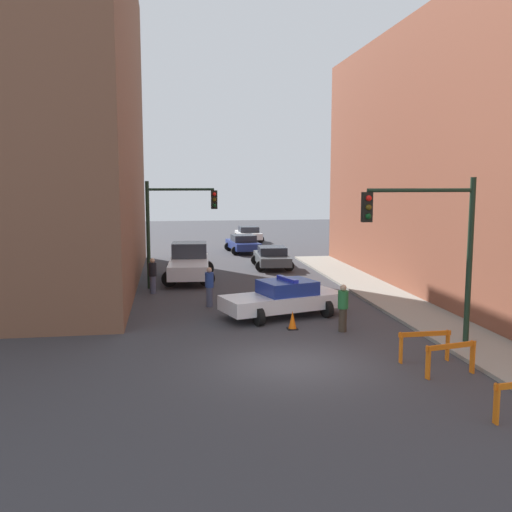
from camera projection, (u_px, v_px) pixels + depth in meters
The scene contains 15 objects.
ground_plane at pixel (292, 364), 16.33m from camera, with size 120.00×120.00×0.00m, color #38383D.
sidewalk_right at pixel (492, 352), 17.25m from camera, with size 2.40×44.00×0.12m.
traffic_light_near at pixel (436, 236), 17.56m from camera, with size 3.64×0.35×5.20m.
traffic_light_far at pixel (171, 219), 27.49m from camera, with size 3.44×0.35×5.20m.
police_car at pixel (284, 298), 21.94m from camera, with size 5.04×3.19×1.52m.
white_truck at pixel (189, 263), 30.12m from camera, with size 2.86×5.51×1.90m.
parked_car_near at pixel (272, 257), 34.25m from camera, with size 2.42×4.39×1.31m.
parked_car_mid at pixel (243, 243), 41.67m from camera, with size 2.52×4.44×1.31m.
parked_car_far at pixel (248, 234), 49.33m from camera, with size 2.32×4.33×1.31m.
pedestrian_crossing at pixel (209, 286), 23.64m from camera, with size 0.47×0.47×1.66m.
pedestrian_corner at pixel (153, 275), 26.43m from camera, with size 0.50×0.50×1.66m.
pedestrian_sidewalk at pixel (343, 307), 19.72m from camera, with size 0.48×0.48×1.66m.
barrier_mid at pixel (451, 354), 15.22m from camera, with size 1.58×0.44×0.90m.
barrier_back at pixel (425, 341), 16.43m from camera, with size 1.60×0.19×0.90m.
traffic_cone at pixel (292, 320), 20.09m from camera, with size 0.36×0.36×0.66m.
Camera 1 is at (-3.40, -15.45, 5.20)m, focal length 40.00 mm.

